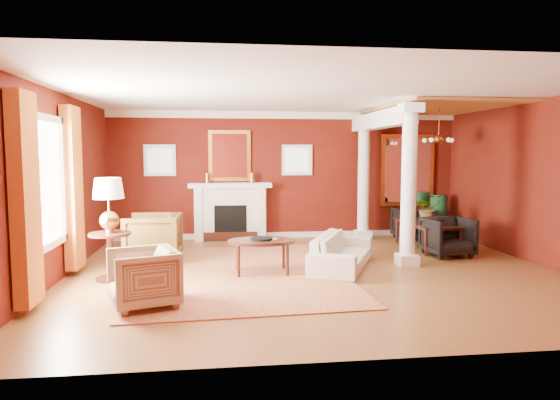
{
  "coord_description": "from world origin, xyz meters",
  "views": [
    {
      "loc": [
        -1.55,
        -7.93,
        1.96
      ],
      "look_at": [
        -0.5,
        0.59,
        1.15
      ],
      "focal_mm": 32.0,
      "sensor_mm": 36.0,
      "label": 1
    }
  ],
  "objects": [
    {
      "name": "ground",
      "position": [
        0.0,
        0.0,
        0.0
      ],
      "size": [
        8.0,
        8.0,
        0.0
      ],
      "primitive_type": "plane",
      "color": "brown",
      "rests_on": "ground"
    },
    {
      "name": "room_shell",
      "position": [
        0.0,
        0.0,
        2.02
      ],
      "size": [
        8.04,
        7.04,
        2.92
      ],
      "color": "#57150C",
      "rests_on": "ground"
    },
    {
      "name": "fireplace",
      "position": [
        -1.3,
        3.32,
        0.65
      ],
      "size": [
        1.85,
        0.42,
        1.29
      ],
      "color": "white",
      "rests_on": "ground"
    },
    {
      "name": "overmantel_mirror",
      "position": [
        -1.3,
        3.45,
        1.9
      ],
      "size": [
        0.95,
        0.07,
        1.15
      ],
      "color": "gold",
      "rests_on": "fireplace"
    },
    {
      "name": "flank_window_left",
      "position": [
        -2.85,
        3.46,
        1.8
      ],
      "size": [
        0.7,
        0.07,
        0.7
      ],
      "color": "white",
      "rests_on": "room_shell"
    },
    {
      "name": "flank_window_right",
      "position": [
        0.25,
        3.46,
        1.8
      ],
      "size": [
        0.7,
        0.07,
        0.7
      ],
      "color": "white",
      "rests_on": "room_shell"
    },
    {
      "name": "left_window",
      "position": [
        -3.89,
        -0.6,
        1.42
      ],
      "size": [
        0.21,
        2.55,
        2.6
      ],
      "color": "white",
      "rests_on": "room_shell"
    },
    {
      "name": "column_front",
      "position": [
        1.7,
        0.3,
        1.43
      ],
      "size": [
        0.36,
        0.36,
        2.8
      ],
      "color": "white",
      "rests_on": "ground"
    },
    {
      "name": "column_back",
      "position": [
        1.7,
        3.0,
        1.43
      ],
      "size": [
        0.36,
        0.36,
        2.8
      ],
      "color": "white",
      "rests_on": "ground"
    },
    {
      "name": "header_beam",
      "position": [
        1.7,
        1.9,
        2.62
      ],
      "size": [
        0.3,
        3.2,
        0.32
      ],
      "primitive_type": "cube",
      "color": "white",
      "rests_on": "column_front"
    },
    {
      "name": "amber_ceiling",
      "position": [
        2.85,
        1.75,
        2.87
      ],
      "size": [
        2.3,
        3.4,
        0.04
      ],
      "primitive_type": "cube",
      "color": "#C37E39",
      "rests_on": "room_shell"
    },
    {
      "name": "dining_mirror",
      "position": [
        2.9,
        3.45,
        1.55
      ],
      "size": [
        1.3,
        0.07,
        1.7
      ],
      "color": "gold",
      "rests_on": "room_shell"
    },
    {
      "name": "chandelier",
      "position": [
        2.9,
        1.8,
        2.25
      ],
      "size": [
        0.6,
        0.62,
        0.75
      ],
      "color": "#AF7D37",
      "rests_on": "room_shell"
    },
    {
      "name": "crown_trim",
      "position": [
        0.0,
        3.46,
        2.82
      ],
      "size": [
        8.0,
        0.08,
        0.16
      ],
      "primitive_type": "cube",
      "color": "white",
      "rests_on": "room_shell"
    },
    {
      "name": "base_trim",
      "position": [
        0.0,
        3.46,
        0.06
      ],
      "size": [
        8.0,
        0.08,
        0.12
      ],
      "primitive_type": "cube",
      "color": "white",
      "rests_on": "ground"
    },
    {
      "name": "rug",
      "position": [
        -1.26,
        0.06,
        0.01
      ],
      "size": [
        3.58,
        4.63,
        0.02
      ],
      "primitive_type": "cube",
      "rotation": [
        0.0,
        0.0,
        0.06
      ],
      "color": "maroon",
      "rests_on": "ground"
    },
    {
      "name": "sofa",
      "position": [
        0.52,
        0.24,
        0.38
      ],
      "size": [
        1.34,
        2.02,
        0.77
      ],
      "primitive_type": "imported",
      "rotation": [
        0.0,
        0.0,
        1.14
      ],
      "color": "beige",
      "rests_on": "ground"
    },
    {
      "name": "armchair_leopard",
      "position": [
        -2.74,
        1.18,
        0.48
      ],
      "size": [
        0.92,
        0.97,
        0.96
      ],
      "primitive_type": "imported",
      "rotation": [
        0.0,
        0.0,
        -1.61
      ],
      "color": "black",
      "rests_on": "ground"
    },
    {
      "name": "armchair_stripe",
      "position": [
        -2.52,
        -1.55,
        0.41
      ],
      "size": [
        0.97,
        1.01,
        0.83
      ],
      "primitive_type": "imported",
      "rotation": [
        0.0,
        0.0,
        -1.24
      ],
      "color": "tan",
      "rests_on": "ground"
    },
    {
      "name": "coffee_table",
      "position": [
        -0.87,
        0.03,
        0.51
      ],
      "size": [
        1.11,
        1.11,
        0.56
      ],
      "rotation": [
        0.0,
        0.0,
        0.0
      ],
      "color": "black",
      "rests_on": "ground"
    },
    {
      "name": "coffee_book",
      "position": [
        -0.81,
        0.03,
        0.68
      ],
      "size": [
        0.16,
        0.09,
        0.24
      ],
      "primitive_type": "imported",
      "rotation": [
        0.0,
        0.0,
        0.47
      ],
      "color": "black",
      "rests_on": "coffee_table"
    },
    {
      "name": "side_table",
      "position": [
        -3.23,
        -0.09,
        1.08
      ],
      "size": [
        0.63,
        0.63,
        1.58
      ],
      "rotation": [
        0.0,
        0.0,
        -0.08
      ],
      "color": "black",
      "rests_on": "ground"
    },
    {
      "name": "dining_table",
      "position": [
        2.72,
        1.74,
        0.43
      ],
      "size": [
        0.61,
        1.58,
        0.87
      ],
      "primitive_type": "imported",
      "rotation": [
        0.0,
        0.0,
        1.61
      ],
      "color": "black",
      "rests_on": "ground"
    },
    {
      "name": "dining_chair_near",
      "position": [
        2.76,
        0.96,
        0.41
      ],
      "size": [
        0.86,
        0.82,
        0.82
      ],
      "primitive_type": "imported",
      "rotation": [
        0.0,
        0.0,
        0.1
      ],
      "color": "black",
      "rests_on": "ground"
    },
    {
      "name": "dining_chair_far",
      "position": [
        2.82,
        2.83,
        0.4
      ],
      "size": [
        0.79,
        0.74,
        0.8
      ],
      "primitive_type": "imported",
      "rotation": [
        0.0,
        0.0,
        3.16
      ],
      "color": "black",
      "rests_on": "ground"
    },
    {
      "name": "green_urn",
      "position": [
        3.5,
        3.0,
        0.4
      ],
      "size": [
        0.42,
        0.42,
        1.01
      ],
      "color": "#144020",
      "rests_on": "ground"
    },
    {
      "name": "potted_plant",
      "position": [
        2.72,
        1.82,
        1.09
      ],
      "size": [
        0.52,
        0.57,
        0.44
      ],
      "primitive_type": "imported",
      "rotation": [
        0.0,
        0.0,
        0.02
      ],
      "color": "#26591E",
      "rests_on": "dining_table"
    }
  ]
}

